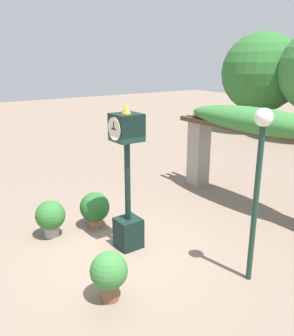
{
  "coord_description": "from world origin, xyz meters",
  "views": [
    {
      "loc": [
        5.9,
        -3.5,
        3.97
      ],
      "look_at": [
        -0.03,
        0.74,
        1.73
      ],
      "focal_mm": 38.0,
      "sensor_mm": 36.0,
      "label": 1
    }
  ],
  "objects_px": {
    "potted_plant_far_left": "(50,217)",
    "potted_plant_near_left": "(109,273)",
    "potted_plant_near_right": "(95,208)",
    "lamp_post": "(259,163)",
    "pedestal_clock": "(128,180)"
  },
  "relations": [
    {
      "from": "pedestal_clock",
      "to": "potted_plant_far_left",
      "type": "bearing_deg",
      "value": -140.1
    },
    {
      "from": "potted_plant_near_left",
      "to": "potted_plant_far_left",
      "type": "height_order",
      "value": "potted_plant_near_left"
    },
    {
      "from": "pedestal_clock",
      "to": "potted_plant_far_left",
      "type": "distance_m",
      "value": 2.15
    },
    {
      "from": "potted_plant_near_left",
      "to": "potted_plant_near_right",
      "type": "bearing_deg",
      "value": 157.29
    },
    {
      "from": "lamp_post",
      "to": "potted_plant_far_left",
      "type": "bearing_deg",
      "value": -147.52
    },
    {
      "from": "potted_plant_far_left",
      "to": "potted_plant_near_left",
      "type": "bearing_deg",
      "value": -0.69
    },
    {
      "from": "potted_plant_far_left",
      "to": "lamp_post",
      "type": "bearing_deg",
      "value": 32.48
    },
    {
      "from": "pedestal_clock",
      "to": "lamp_post",
      "type": "relative_size",
      "value": 0.98
    },
    {
      "from": "pedestal_clock",
      "to": "potted_plant_far_left",
      "type": "height_order",
      "value": "pedestal_clock"
    },
    {
      "from": "potted_plant_far_left",
      "to": "lamp_post",
      "type": "distance_m",
      "value": 4.8
    },
    {
      "from": "potted_plant_far_left",
      "to": "lamp_post",
      "type": "relative_size",
      "value": 0.27
    },
    {
      "from": "lamp_post",
      "to": "pedestal_clock",
      "type": "bearing_deg",
      "value": -152.83
    },
    {
      "from": "pedestal_clock",
      "to": "potted_plant_near_right",
      "type": "bearing_deg",
      "value": -174.11
    },
    {
      "from": "potted_plant_near_right",
      "to": "potted_plant_far_left",
      "type": "xyz_separation_m",
      "value": [
        -0.13,
        -1.07,
        0.01
      ]
    },
    {
      "from": "potted_plant_far_left",
      "to": "lamp_post",
      "type": "height_order",
      "value": "lamp_post"
    }
  ]
}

